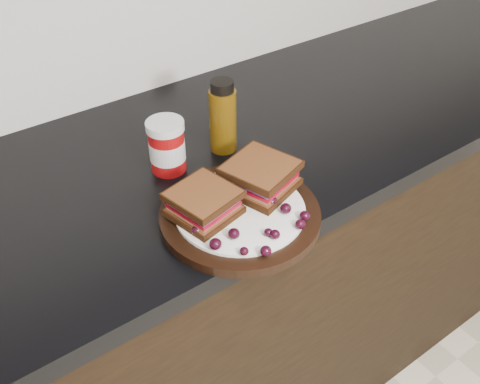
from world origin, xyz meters
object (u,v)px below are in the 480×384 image
Objects in this scene: oil_bottle at (223,116)px; plate at (240,215)px; sandwich_left at (204,203)px; condiment_jar at (167,146)px.

plate is at bearing -116.81° from oil_bottle.
oil_bottle reaches higher than sandwich_left.
sandwich_left is (-0.06, 0.02, 0.04)m from plate.
oil_bottle is (0.13, -0.00, 0.02)m from condiment_jar.
condiment_jar reaches higher than sandwich_left.
sandwich_left reaches higher than plate.
oil_bottle is at bearing 63.19° from plate.
sandwich_left is 0.96× the size of condiment_jar.
oil_bottle reaches higher than plate.
oil_bottle is (0.10, 0.20, 0.07)m from plate.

